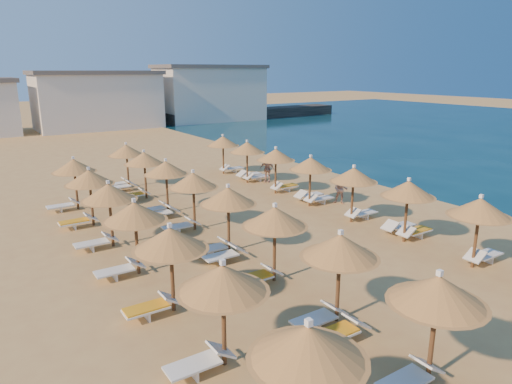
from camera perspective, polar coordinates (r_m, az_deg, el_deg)
ground at (r=21.00m, az=7.13°, el=-5.61°), size 220.00×220.00×0.00m
jetty at (r=72.63m, az=-0.13°, el=9.78°), size 30.18×5.69×1.50m
hotel_blocks at (r=63.96m, az=-18.32°, el=10.99°), size 49.14×9.22×8.10m
parasol_row_east at (r=21.66m, az=15.15°, el=1.17°), size 2.36×31.70×2.91m
parasol_row_west at (r=17.19m, az=-0.79°, el=-1.86°), size 2.36×31.70×2.91m
parasol_row_inland at (r=17.03m, az=-14.93°, el=-2.54°), size 2.36×21.92×2.91m
loungers at (r=19.03m, az=3.84°, el=-6.64°), size 14.10×30.00×0.66m
beachgoer_c at (r=30.80m, az=1.39°, el=2.87°), size 0.96×1.08×1.76m
beachgoer_b at (r=26.17m, az=10.54°, el=0.32°), size 0.98×1.02×1.66m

